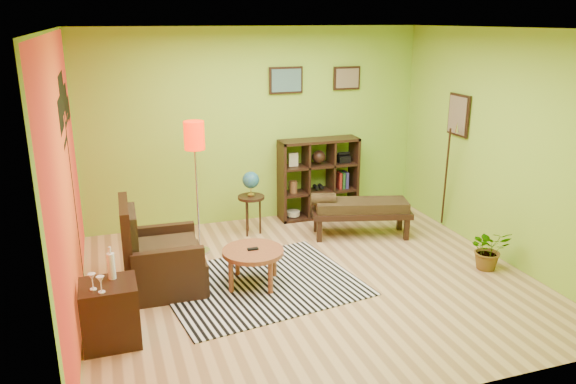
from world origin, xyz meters
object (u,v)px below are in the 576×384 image
object	(u,v)px
coffee_table	(253,255)
side_cabinet	(110,313)
floor_lamp	(195,148)
cube_shelf	(319,178)
globe_table	(251,187)
armchair	(159,262)
bench	(358,208)
potted_plant	(489,253)

from	to	relation	value
coffee_table	side_cabinet	distance (m)	1.72
floor_lamp	cube_shelf	distance (m)	2.27
side_cabinet	globe_table	size ratio (longest dim) A/B	1.02
coffee_table	armchair	distance (m)	1.04
floor_lamp	globe_table	xyz separation A→B (m)	(0.81, 0.42, -0.70)
coffee_table	armchair	size ratio (longest dim) A/B	0.67
armchair	floor_lamp	distance (m)	1.50
armchair	cube_shelf	world-z (taller)	cube_shelf
side_cabinet	bench	size ratio (longest dim) A/B	0.64
coffee_table	globe_table	distance (m)	1.61
coffee_table	floor_lamp	world-z (taller)	floor_lamp
cube_shelf	bench	bearing A→B (deg)	-76.94
cube_shelf	potted_plant	world-z (taller)	cube_shelf
coffee_table	cube_shelf	distance (m)	2.48
floor_lamp	bench	xyz separation A→B (m)	(2.19, -0.12, -0.98)
globe_table	floor_lamp	bearing A→B (deg)	-152.50
side_cabinet	floor_lamp	size ratio (longest dim) A/B	0.54
coffee_table	armchair	xyz separation A→B (m)	(-1.01, 0.24, -0.05)
globe_table	bench	distance (m)	1.51
side_cabinet	globe_table	distance (m)	3.01
coffee_table	cube_shelf	xyz separation A→B (m)	(1.55, 1.92, 0.23)
floor_lamp	bench	bearing A→B (deg)	-3.16
coffee_table	bench	xyz separation A→B (m)	(1.77, 0.99, 0.03)
side_cabinet	bench	world-z (taller)	side_cabinet
coffee_table	bench	distance (m)	2.03
armchair	floor_lamp	size ratio (longest dim) A/B	0.61
potted_plant	floor_lamp	bearing A→B (deg)	153.48
cube_shelf	bench	distance (m)	0.97
globe_table	bench	bearing A→B (deg)	-21.43
armchair	cube_shelf	bearing A→B (deg)	33.07
cube_shelf	armchair	bearing A→B (deg)	-146.93
potted_plant	globe_table	bearing A→B (deg)	139.91
cube_shelf	potted_plant	size ratio (longest dim) A/B	2.35
side_cabinet	floor_lamp	world-z (taller)	floor_lamp
armchair	side_cabinet	bearing A→B (deg)	-119.17
armchair	floor_lamp	xyz separation A→B (m)	(0.60, 0.87, 1.07)
coffee_table	potted_plant	xyz separation A→B (m)	(2.79, -0.49, -0.17)
armchair	coffee_table	bearing A→B (deg)	-13.51
side_cabinet	coffee_table	bearing A→B (deg)	25.20
globe_table	coffee_table	bearing A→B (deg)	-104.31
globe_table	potted_plant	world-z (taller)	globe_table
globe_table	cube_shelf	world-z (taller)	cube_shelf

